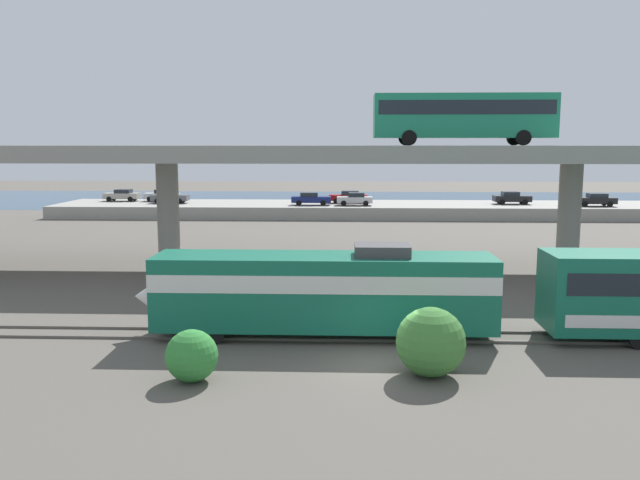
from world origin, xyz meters
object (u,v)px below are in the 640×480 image
parked_car_1 (170,197)px  parked_car_6 (512,198)px  parked_car_0 (355,199)px  train_locomotive (307,288)px  parked_car_7 (595,200)px  transit_bus_on_overpass (463,114)px  parked_car_5 (122,195)px  parked_car_4 (348,197)px  parked_car_2 (162,195)px  parked_car_3 (311,199)px

parked_car_1 → parked_car_6: size_ratio=1.02×
parked_car_0 → parked_car_1: size_ratio=0.93×
train_locomotive → parked_car_7: bearing=-122.1°
train_locomotive → parked_car_1: size_ratio=3.60×
transit_bus_on_overpass → parked_car_1: size_ratio=2.70×
parked_car_5 → parked_car_7: same height
transit_bus_on_overpass → parked_car_7: bearing=-123.3°
parked_car_5 → parked_car_4: bearing=176.4°
parked_car_7 → parked_car_5: bearing=-4.8°
transit_bus_on_overpass → parked_car_4: 36.70m
transit_bus_on_overpass → parked_car_2: (-31.04, 36.78, -8.29)m
parked_car_6 → parked_car_3: bearing=-174.6°
parked_car_0 → parked_car_5: bearing=-9.5°
parked_car_3 → parked_car_1: bearing=173.7°
parked_car_7 → train_locomotive: bearing=57.9°
transit_bus_on_overpass → parked_car_6: 37.34m
train_locomotive → parked_car_0: 48.57m
parked_car_6 → train_locomotive: bearing=-112.9°
parked_car_2 → parked_car_3: same height
parked_car_1 → parked_car_7: bearing=-2.3°
parked_car_0 → parked_car_4: bearing=-76.1°
parked_car_3 → parked_car_6: same height
parked_car_2 → parked_car_6: bearing=176.8°
train_locomotive → parked_car_0: size_ratio=3.86×
parked_car_6 → transit_bus_on_overpass: bearing=-109.3°
parked_car_2 → parked_car_5: (-5.08, -0.04, 0.00)m
parked_car_2 → parked_car_7: 52.25m
parked_car_3 → parked_car_5: size_ratio=1.05×
parked_car_1 → parked_car_5: (-6.80, 2.74, -0.00)m
parked_car_7 → parked_car_6: bearing=-15.1°
parked_car_2 → parked_car_4: 23.56m
parked_car_2 → parked_car_5: bearing=0.5°
parked_car_5 → parked_car_6: same height
parked_car_1 → parked_car_3: same height
train_locomotive → parked_car_3: size_ratio=3.48×
transit_bus_on_overpass → parked_car_7: transit_bus_on_overpass is taller
train_locomotive → parked_car_6: (21.54, 51.02, 0.04)m
parked_car_4 → parked_car_1: bearing=2.5°
parked_car_0 → parked_car_6: same height
train_locomotive → parked_car_7: 57.38m
parked_car_2 → parked_car_5: size_ratio=0.98×
parked_car_0 → transit_bus_on_overpass: bearing=102.0°
parked_car_4 → parked_car_7: same height
parked_car_5 → parked_car_2: bearing=-179.5°
train_locomotive → parked_car_4: train_locomotive is taller
parked_car_0 → parked_car_3: same height
parked_car_1 → parked_car_2: 3.27m
parked_car_4 → parked_car_2: bearing=-4.5°
parked_car_4 → parked_car_5: same height
parked_car_4 → transit_bus_on_overpass: bearing=102.2°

